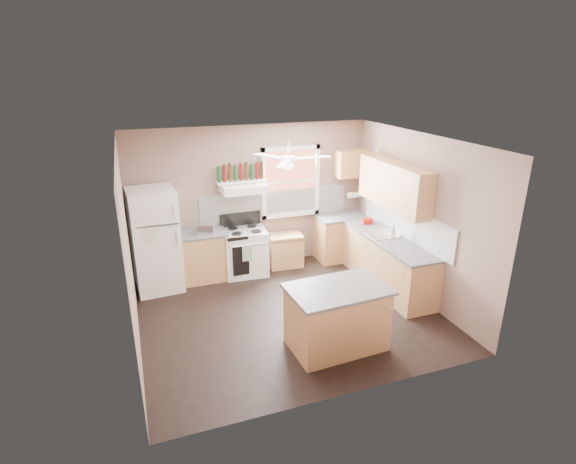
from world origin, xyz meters
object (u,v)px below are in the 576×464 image
object	(u,v)px
island	(337,319)
toaster	(205,229)
refrigerator	(155,240)
stove	(245,252)
cart	(285,250)

from	to	relation	value
island	toaster	bearing A→B (deg)	113.07
refrigerator	island	xyz separation A→B (m)	(2.15, -2.63, -0.46)
stove	island	world-z (taller)	same
refrigerator	cart	distance (m)	2.46
cart	toaster	bearing A→B (deg)	-170.55
toaster	island	distance (m)	2.99
stove	island	size ratio (longest dim) A/B	0.69
refrigerator	island	distance (m)	3.43
toaster	stove	distance (m)	0.92
toaster	cart	distance (m)	1.68
refrigerator	toaster	world-z (taller)	refrigerator
stove	island	bearing A→B (deg)	-73.70
refrigerator	cart	world-z (taller)	refrigerator
toaster	stove	world-z (taller)	toaster
stove	cart	bearing A→B (deg)	9.02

